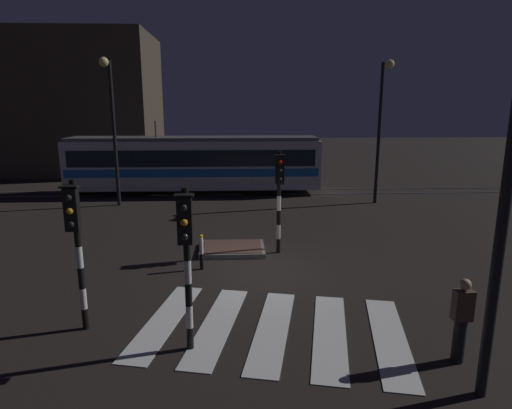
# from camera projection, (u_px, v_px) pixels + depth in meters

# --- Properties ---
(ground_plane) EXTENTS (120.00, 120.00, 0.00)m
(ground_plane) POSITION_uv_depth(u_px,v_px,m) (263.00, 272.00, 12.95)
(ground_plane) COLOR black
(rail_near) EXTENTS (80.00, 0.12, 0.03)m
(rail_near) POSITION_uv_depth(u_px,v_px,m) (250.00, 195.00, 24.50)
(rail_near) COLOR #59595E
(rail_near) RESTS_ON ground
(rail_far) EXTENTS (80.00, 0.12, 0.03)m
(rail_far) POSITION_uv_depth(u_px,v_px,m) (249.00, 190.00, 25.89)
(rail_far) COLOR #59595E
(rail_far) RESTS_ON ground
(crosswalk_zebra) EXTENTS (6.41, 4.83, 0.02)m
(crosswalk_zebra) POSITION_uv_depth(u_px,v_px,m) (273.00, 329.00, 9.58)
(crosswalk_zebra) COLOR silver
(crosswalk_zebra) RESTS_ON ground
(traffic_island) EXTENTS (2.20, 1.65, 0.18)m
(traffic_island) POSITION_uv_depth(u_px,v_px,m) (232.00, 249.00, 14.80)
(traffic_island) COLOR slate
(traffic_island) RESTS_ON ground
(traffic_light_kerb_mid_left) EXTENTS (0.36, 0.42, 3.36)m
(traffic_light_kerb_mid_left) POSITION_uv_depth(u_px,v_px,m) (186.00, 247.00, 8.23)
(traffic_light_kerb_mid_left) COLOR black
(traffic_light_kerb_mid_left) RESTS_ON ground
(traffic_light_corner_near_left) EXTENTS (0.36, 0.42, 3.38)m
(traffic_light_corner_near_left) POSITION_uv_depth(u_px,v_px,m) (76.00, 234.00, 9.04)
(traffic_light_corner_near_left) COLOR black
(traffic_light_corner_near_left) RESTS_ON ground
(traffic_light_median_centre) EXTENTS (0.36, 0.42, 3.46)m
(traffic_light_median_centre) POSITION_uv_depth(u_px,v_px,m) (279.00, 187.00, 14.10)
(traffic_light_median_centre) COLOR black
(traffic_light_median_centre) RESTS_ON ground
(street_lamp_trackside_right) EXTENTS (0.44, 1.21, 7.07)m
(street_lamp_trackside_right) POSITION_uv_depth(u_px,v_px,m) (382.00, 115.00, 21.22)
(street_lamp_trackside_right) COLOR black
(street_lamp_trackside_right) RESTS_ON ground
(street_lamp_trackside_left) EXTENTS (0.44, 1.21, 7.12)m
(street_lamp_trackside_left) POSITION_uv_depth(u_px,v_px,m) (111.00, 115.00, 20.67)
(street_lamp_trackside_left) COLOR black
(street_lamp_trackside_left) RESTS_ON ground
(tram) EXTENTS (14.42, 2.58, 4.15)m
(tram) POSITION_uv_depth(u_px,v_px,m) (195.00, 163.00, 24.67)
(tram) COLOR silver
(tram) RESTS_ON ground
(pedestrian_waiting_at_kerb) EXTENTS (0.36, 0.24, 1.71)m
(pedestrian_waiting_at_kerb) POSITION_uv_depth(u_px,v_px,m) (461.00, 320.00, 8.18)
(pedestrian_waiting_at_kerb) COLOR black
(pedestrian_waiting_at_kerb) RESTS_ON ground
(bollard_island_edge) EXTENTS (0.12, 0.12, 1.11)m
(bollard_island_edge) POSITION_uv_depth(u_px,v_px,m) (201.00, 252.00, 13.03)
(bollard_island_edge) COLOR black
(bollard_island_edge) RESTS_ON ground
(building_backdrop) EXTENTS (17.83, 8.00, 10.23)m
(building_backdrop) POSITION_uv_depth(u_px,v_px,m) (36.00, 105.00, 32.59)
(building_backdrop) COLOR #42382D
(building_backdrop) RESTS_ON ground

